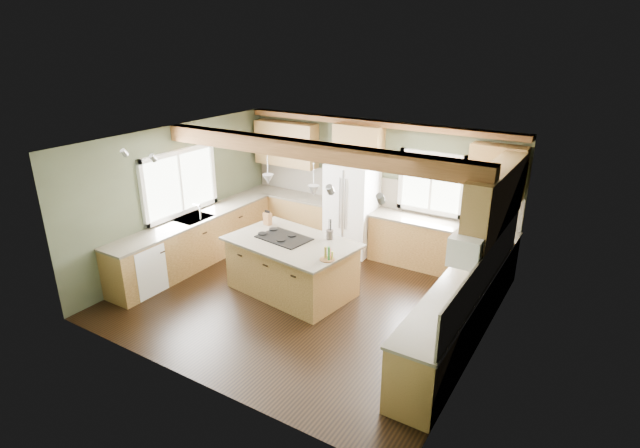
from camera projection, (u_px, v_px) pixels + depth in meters
The scene contains 37 objects.
floor at pixel (306, 298), 8.26m from camera, with size 5.60×5.60×0.00m, color black.
ceiling at pixel (304, 143), 7.33m from camera, with size 5.60×5.60×0.00m, color silver.
wall_back at pixel (375, 186), 9.78m from camera, with size 5.60×5.60×0.00m, color #414531.
wall_left at pixel (178, 196), 9.17m from camera, with size 5.00×5.00×0.00m, color #414531.
wall_right at pixel (486, 266), 6.42m from camera, with size 5.00×5.00×0.00m, color #414531.
ceiling_beam at pixel (308, 150), 7.46m from camera, with size 5.55×0.26×0.26m, color #543218.
soffit_trim at pixel (375, 123), 9.26m from camera, with size 5.55×0.20×0.10m, color #543218.
backsplash_back at pixel (374, 191), 9.80m from camera, with size 5.58×0.03×0.58m, color brown.
backsplash_right at pixel (485, 271), 6.50m from camera, with size 0.03×3.70×0.58m, color brown.
base_cab_back_left at pixel (292, 215), 10.73m from camera, with size 2.02×0.60×0.88m, color brown.
counter_back_left at pixel (292, 195), 10.57m from camera, with size 2.06×0.64×0.04m, color #443D32.
base_cab_back_right at pixel (439, 247), 9.12m from camera, with size 2.62×0.60×0.88m, color brown.
counter_back_right at pixel (442, 224), 8.95m from camera, with size 2.66×0.64×0.04m, color #443D32.
base_cab_left at pixel (196, 242), 9.37m from camera, with size 0.60×3.70×0.88m, color brown.
counter_left at pixel (194, 219), 9.21m from camera, with size 0.64×3.74×0.04m, color #443D32.
base_cab_right at pixel (458, 316), 6.92m from camera, with size 0.60×3.70×0.88m, color brown.
counter_right at pixel (461, 286), 6.75m from camera, with size 0.64×3.74×0.04m, color #443D32.
upper_cab_back_left at pixel (286, 144), 10.39m from camera, with size 1.40×0.35×0.90m, color brown.
upper_cab_over_fridge at pixel (358, 143), 9.49m from camera, with size 0.96×0.35×0.70m, color brown.
upper_cab_right at pixel (496, 198), 6.99m from camera, with size 0.35×2.20×0.90m, color brown.
upper_cab_back_corner at pixel (497, 172), 8.28m from camera, with size 0.90×0.35×0.90m, color brown.
window_left at pixel (179, 183), 9.11m from camera, with size 0.04×1.60×1.05m, color white.
window_back at pixel (432, 183), 9.11m from camera, with size 1.10×0.04×1.00m, color white.
sink at pixel (194, 219), 9.21m from camera, with size 0.50×0.65×0.03m, color #262628.
faucet at pixel (200, 213), 9.07m from camera, with size 0.02×0.02×0.28m, color #B2B2B7.
dishwasher at pixel (140, 268), 8.34m from camera, with size 0.60×0.60×0.84m, color white.
oven at pixel (423, 366), 5.89m from camera, with size 0.60×0.72×0.84m, color white.
microwave at pixel (470, 246), 6.40m from camera, with size 0.40×0.70×0.38m, color white.
pendant_left at pixel (268, 179), 8.13m from camera, with size 0.18×0.18×0.16m, color #B2B2B7.
pendant_right at pixel (314, 190), 7.54m from camera, with size 0.18×0.18×0.16m, color #B2B2B7.
refrigerator at pixel (352, 208), 9.77m from camera, with size 0.90×0.74×1.80m, color white.
island at pixel (292, 267), 8.35m from camera, with size 1.96×1.20×0.88m, color brown.
island_top at pixel (291, 242), 8.19m from camera, with size 2.09×1.33×0.04m, color #443D32.
cooktop at pixel (284, 238), 8.27m from camera, with size 0.85×0.56×0.02m, color black.
knife_block at pixel (268, 219), 8.84m from camera, with size 0.13×0.10×0.22m, color brown.
utensil_crock at pixel (330, 235), 8.23m from camera, with size 0.12×0.12×0.16m, color #463C38.
bottle_tray at pixel (327, 253), 7.46m from camera, with size 0.23×0.23×0.21m, color brown, non-canonical shape.
Camera 1 is at (4.03, -6.06, 4.10)m, focal length 28.00 mm.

